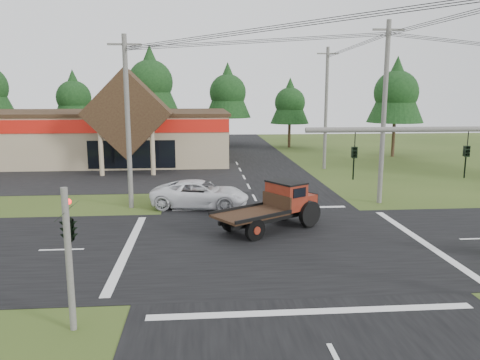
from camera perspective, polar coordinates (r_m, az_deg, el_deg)
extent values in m
plane|color=#344819|center=(22.44, 4.65, -7.84)|extent=(120.00, 120.00, 0.00)
cube|color=black|center=(22.44, 4.65, -7.82)|extent=(12.00, 120.00, 0.02)
cube|color=black|center=(22.44, 4.65, -7.81)|extent=(120.00, 12.00, 0.02)
cube|color=black|center=(41.95, -19.06, 0.28)|extent=(28.00, 14.00, 0.02)
cube|color=tan|center=(52.70, -18.42, 5.04)|extent=(30.00, 15.00, 5.00)
cube|color=#311C14|center=(52.55, -18.59, 7.80)|extent=(30.40, 15.40, 0.30)
cube|color=#A9140D|center=(45.31, -20.77, 6.11)|extent=(30.00, 0.12, 1.20)
cube|color=#311C14|center=(43.03, -13.46, 7.91)|extent=(7.78, 4.00, 7.78)
cylinder|color=tan|center=(42.02, -16.58, 3.18)|extent=(0.40, 0.40, 4.00)
cylinder|color=tan|center=(41.34, -10.59, 3.32)|extent=(0.40, 0.40, 4.00)
cube|color=black|center=(44.31, -13.06, 3.05)|extent=(8.00, 0.08, 2.60)
cylinder|color=#595651|center=(15.26, 22.88, 5.72)|extent=(8.00, 0.16, 0.16)
imported|color=black|center=(15.85, 25.83, 2.00)|extent=(0.16, 0.20, 1.00)
imported|color=black|center=(14.39, 13.72, 2.00)|extent=(0.16, 0.20, 1.00)
cylinder|color=#595651|center=(14.89, -20.13, -9.19)|extent=(0.20, 0.20, 4.40)
imported|color=black|center=(14.66, -20.30, -3.39)|extent=(0.53, 2.48, 1.00)
sphere|color=#FF0C0C|center=(14.76, -20.19, -2.50)|extent=(0.18, 0.18, 0.18)
cylinder|color=#595651|center=(29.40, -13.51, 6.72)|extent=(0.30, 0.30, 10.50)
cube|color=#595651|center=(29.48, -13.91, 15.76)|extent=(2.00, 0.12, 0.12)
cylinder|color=#595651|center=(31.24, 17.14, 7.67)|extent=(0.30, 0.30, 11.50)
cube|color=#595651|center=(31.45, 17.67, 17.07)|extent=(2.00, 0.12, 0.12)
cylinder|color=#595651|center=(44.55, 10.44, 8.49)|extent=(0.30, 0.30, 11.20)
cube|color=#595651|center=(44.66, 10.66, 14.91)|extent=(2.00, 0.12, 0.12)
cylinder|color=#332316|center=(65.34, -19.35, 5.28)|extent=(0.36, 0.36, 3.50)
cone|color=black|center=(65.12, -19.63, 9.71)|extent=(5.60, 5.60, 6.60)
sphere|color=black|center=(65.12, -19.61, 9.44)|extent=(4.40, 4.40, 4.40)
cylinder|color=#332316|center=(62.52, -10.67, 5.97)|extent=(0.36, 0.36, 4.55)
cone|color=black|center=(62.37, -10.88, 11.99)|extent=(7.28, 7.28, 8.58)
sphere|color=black|center=(62.36, -10.86, 11.63)|extent=(5.72, 5.72, 5.72)
cylinder|color=#332316|center=(63.31, -1.48, 5.88)|extent=(0.36, 0.36, 3.85)
cone|color=black|center=(63.10, -1.50, 10.91)|extent=(6.16, 6.16, 7.26)
sphere|color=black|center=(63.10, -1.50, 10.61)|extent=(4.84, 4.84, 4.84)
cylinder|color=#332316|center=(62.33, 6.02, 5.43)|extent=(0.36, 0.36, 3.15)
cone|color=black|center=(62.09, 6.11, 9.61)|extent=(5.04, 5.04, 5.94)
sphere|color=black|center=(62.10, 6.10, 9.36)|extent=(3.96, 3.96, 3.96)
cylinder|color=#332316|center=(55.60, 18.19, 4.71)|extent=(0.36, 0.36, 3.85)
cone|color=black|center=(55.36, 18.52, 10.44)|extent=(6.16, 6.16, 7.26)
sphere|color=black|center=(55.36, 18.50, 10.10)|extent=(4.84, 4.84, 4.84)
imported|color=white|center=(29.42, -4.88, -1.71)|extent=(6.44, 3.79, 1.68)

